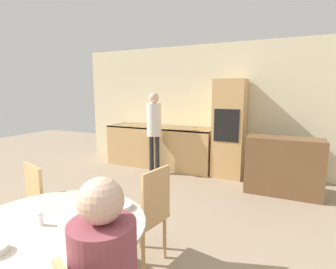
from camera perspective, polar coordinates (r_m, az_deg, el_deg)
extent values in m
cube|color=beige|center=(5.55, 10.81, 5.61)|extent=(6.45, 0.05, 2.60)
cube|color=tan|center=(5.76, -1.86, -2.70)|extent=(2.37, 0.60, 0.89)
cube|color=black|center=(5.68, -1.88, 1.54)|extent=(2.37, 0.60, 0.03)
cube|color=tan|center=(5.19, 13.25, 1.25)|extent=(0.57, 0.58, 1.87)
cube|color=black|center=(4.89, 12.58, 1.90)|extent=(0.46, 0.01, 0.60)
cube|color=brown|center=(4.61, 23.82, -6.35)|extent=(1.15, 0.45, 0.92)
cylinder|color=beige|center=(2.02, -23.66, -17.86)|extent=(1.24, 1.24, 0.03)
cylinder|color=tan|center=(2.84, -32.27, -22.30)|extent=(0.04, 0.04, 0.44)
cylinder|color=tan|center=(3.18, -27.92, -18.40)|extent=(0.04, 0.04, 0.44)
cylinder|color=tan|center=(2.91, -25.76, -20.93)|extent=(0.04, 0.04, 0.44)
cube|color=tan|center=(2.91, -30.32, -16.30)|extent=(0.51, 0.51, 0.02)
cube|color=tan|center=(2.86, -27.15, -10.82)|extent=(0.37, 0.15, 0.50)
cylinder|color=tan|center=(2.96, -6.04, -19.52)|extent=(0.04, 0.04, 0.44)
cylinder|color=tan|center=(2.76, -10.81, -21.91)|extent=(0.04, 0.04, 0.44)
cylinder|color=tan|center=(2.78, -0.74, -21.49)|extent=(0.04, 0.04, 0.44)
cylinder|color=tan|center=(2.57, -5.41, -24.37)|extent=(0.04, 0.04, 0.44)
cube|color=tan|center=(2.65, -5.83, -17.54)|extent=(0.47, 0.47, 0.02)
cube|color=tan|center=(2.43, -2.59, -13.27)|extent=(0.10, 0.38, 0.50)
sphere|color=tan|center=(1.20, -14.43, -13.75)|extent=(0.20, 0.20, 0.20)
cylinder|color=#262628|center=(5.33, -3.61, -4.34)|extent=(0.09, 0.09, 0.77)
cylinder|color=#262628|center=(5.27, -2.37, -4.48)|extent=(0.09, 0.09, 0.77)
cylinder|color=silver|center=(5.18, -3.06, 3.25)|extent=(0.29, 0.29, 0.65)
sphere|color=beige|center=(5.15, -3.10, 7.95)|extent=(0.20, 0.20, 0.20)
cylinder|color=silver|center=(2.03, -13.98, -15.27)|extent=(0.07, 0.07, 0.09)
cylinder|color=silver|center=(2.10, -10.42, -15.10)|extent=(0.18, 0.18, 0.04)
cylinder|color=white|center=(2.02, -25.96, -16.37)|extent=(0.03, 0.03, 0.07)
cylinder|color=silver|center=(2.00, -26.05, -15.24)|extent=(0.03, 0.03, 0.01)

